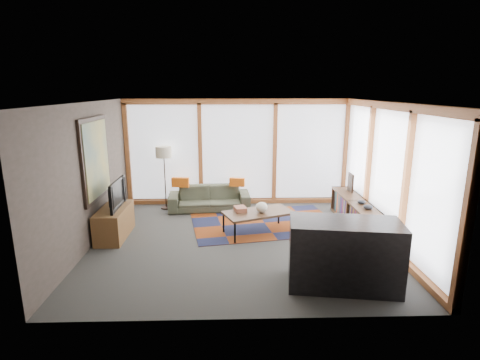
{
  "coord_description": "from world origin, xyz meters",
  "views": [
    {
      "loc": [
        -0.21,
        -6.67,
        2.83
      ],
      "look_at": [
        0.0,
        0.4,
        1.1
      ],
      "focal_mm": 28.0,
      "sensor_mm": 36.0,
      "label": 1
    }
  ],
  "objects_px": {
    "floor_lamp": "(165,178)",
    "tv_console": "(114,222)",
    "bookshelf": "(356,214)",
    "sofa": "(209,198)",
    "bar_counter": "(344,254)",
    "television": "(113,194)",
    "coffee_table": "(258,222)"
  },
  "relations": [
    {
      "from": "floor_lamp",
      "to": "tv_console",
      "type": "distance_m",
      "value": 1.97
    },
    {
      "from": "floor_lamp",
      "to": "bookshelf",
      "type": "distance_m",
      "value": 4.43
    },
    {
      "from": "sofa",
      "to": "bar_counter",
      "type": "height_order",
      "value": "bar_counter"
    },
    {
      "from": "floor_lamp",
      "to": "television",
      "type": "xyz_separation_m",
      "value": [
        -0.7,
        -1.76,
        0.1
      ]
    },
    {
      "from": "floor_lamp",
      "to": "coffee_table",
      "type": "distance_m",
      "value": 2.75
    },
    {
      "from": "floor_lamp",
      "to": "bar_counter",
      "type": "distance_m",
      "value": 4.96
    },
    {
      "from": "tv_console",
      "to": "sofa",
      "type": "bearing_deg",
      "value": 43.22
    },
    {
      "from": "bar_counter",
      "to": "bookshelf",
      "type": "bearing_deg",
      "value": 75.83
    },
    {
      "from": "coffee_table",
      "to": "bar_counter",
      "type": "relative_size",
      "value": 0.85
    },
    {
      "from": "bar_counter",
      "to": "sofa",
      "type": "bearing_deg",
      "value": 128.66
    },
    {
      "from": "coffee_table",
      "to": "bookshelf",
      "type": "xyz_separation_m",
      "value": [
        2.06,
        0.27,
        0.07
      ]
    },
    {
      "from": "coffee_table",
      "to": "bar_counter",
      "type": "height_order",
      "value": "bar_counter"
    },
    {
      "from": "floor_lamp",
      "to": "bookshelf",
      "type": "xyz_separation_m",
      "value": [
        4.18,
        -1.41,
        -0.47
      ]
    },
    {
      "from": "sofa",
      "to": "bookshelf",
      "type": "distance_m",
      "value": 3.38
    },
    {
      "from": "coffee_table",
      "to": "sofa",
      "type": "bearing_deg",
      "value": 124.14
    },
    {
      "from": "bookshelf",
      "to": "bar_counter",
      "type": "distance_m",
      "value": 2.57
    },
    {
      "from": "tv_console",
      "to": "bar_counter",
      "type": "xyz_separation_m",
      "value": [
        3.9,
        -2.0,
        0.21
      ]
    },
    {
      "from": "television",
      "to": "bar_counter",
      "type": "height_order",
      "value": "television"
    },
    {
      "from": "tv_console",
      "to": "bar_counter",
      "type": "height_order",
      "value": "bar_counter"
    },
    {
      "from": "floor_lamp",
      "to": "television",
      "type": "height_order",
      "value": "floor_lamp"
    },
    {
      "from": "floor_lamp",
      "to": "tv_console",
      "type": "xyz_separation_m",
      "value": [
        -0.71,
        -1.78,
        -0.47
      ]
    },
    {
      "from": "coffee_table",
      "to": "floor_lamp",
      "type": "bearing_deg",
      "value": 141.53
    },
    {
      "from": "television",
      "to": "sofa",
      "type": "bearing_deg",
      "value": -47.24
    },
    {
      "from": "tv_console",
      "to": "bookshelf",
      "type": "bearing_deg",
      "value": 4.34
    },
    {
      "from": "sofa",
      "to": "bar_counter",
      "type": "bearing_deg",
      "value": -63.13
    },
    {
      "from": "sofa",
      "to": "bookshelf",
      "type": "height_order",
      "value": "bookshelf"
    },
    {
      "from": "sofa",
      "to": "bar_counter",
      "type": "distance_m",
      "value": 4.24
    },
    {
      "from": "sofa",
      "to": "bookshelf",
      "type": "bearing_deg",
      "value": -25.87
    },
    {
      "from": "coffee_table",
      "to": "bookshelf",
      "type": "bearing_deg",
      "value": 7.43
    },
    {
      "from": "bar_counter",
      "to": "coffee_table",
      "type": "bearing_deg",
      "value": 125.61
    },
    {
      "from": "bookshelf",
      "to": "tv_console",
      "type": "xyz_separation_m",
      "value": [
        -4.89,
        -0.37,
        0.0
      ]
    },
    {
      "from": "coffee_table",
      "to": "tv_console",
      "type": "bearing_deg",
      "value": -177.94
    }
  ]
}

